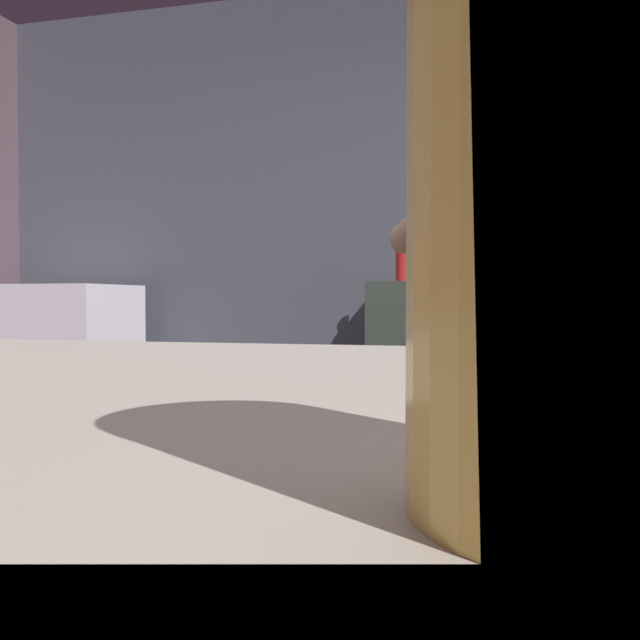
# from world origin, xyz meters

# --- Properties ---
(wall_back) EXTENTS (5.20, 0.10, 2.70)m
(wall_back) POSITION_xyz_m (0.00, 2.20, 1.35)
(wall_back) COLOR #474A55
(wall_back) RESTS_ON ground
(prep_counter) EXTENTS (2.10, 0.60, 0.90)m
(prep_counter) POSITION_xyz_m (0.35, 0.66, 0.45)
(prep_counter) COLOR brown
(prep_counter) RESTS_ON ground
(back_shelf) EXTENTS (0.80, 0.36, 1.20)m
(back_shelf) POSITION_xyz_m (-0.03, 1.92, 0.60)
(back_shelf) COLOR #343E35
(back_shelf) RESTS_ON ground
(mini_fridge) EXTENTS (0.68, 0.58, 1.19)m
(mini_fridge) POSITION_xyz_m (-2.01, 1.75, 0.59)
(mini_fridge) COLOR white
(mini_fridge) RESTS_ON ground
(bartender) EXTENTS (0.49, 0.55, 1.70)m
(bartender) POSITION_xyz_m (0.17, 0.20, 0.98)
(bartender) COLOR #373032
(bartender) RESTS_ON ground
(mixing_bowl) EXTENTS (0.17, 0.17, 0.05)m
(mixing_bowl) POSITION_xyz_m (0.01, 0.75, 0.93)
(mixing_bowl) COLOR #CF4C33
(mixing_bowl) RESTS_ON prep_counter
(chefs_knife) EXTENTS (0.23, 0.12, 0.01)m
(chefs_knife) POSITION_xyz_m (0.45, 0.61, 0.91)
(chefs_knife) COLOR silver
(chefs_knife) RESTS_ON prep_counter
(pint_glass_near) EXTENTS (0.08, 0.08, 0.13)m
(pint_glass_near) POSITION_xyz_m (0.19, -1.23, 1.14)
(pint_glass_near) COLOR gold
(pint_glass_near) RESTS_ON bar_counter
(bottle_vinegar) EXTENTS (0.06, 0.06, 0.25)m
(bottle_vinegar) POSITION_xyz_m (-0.11, 1.92, 1.29)
(bottle_vinegar) COLOR red
(bottle_vinegar) RESTS_ON back_shelf
(bottle_soy) EXTENTS (0.07, 0.07, 0.22)m
(bottle_soy) POSITION_xyz_m (-0.28, 1.90, 1.28)
(bottle_soy) COLOR red
(bottle_soy) RESTS_ON back_shelf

